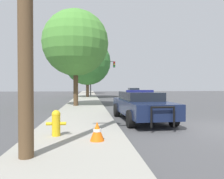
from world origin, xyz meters
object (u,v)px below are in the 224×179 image
police_car (141,105)px  tree_sidewalk_mid (87,62)px  fire_hydrant (56,122)px  tree_sidewalk_near (76,43)px  car_background_oncoming (134,92)px  traffic_cone (97,131)px  traffic_light (100,71)px  tree_sidewalk_far (88,74)px

police_car → tree_sidewalk_mid: (-2.64, 19.33, 4.09)m
fire_hydrant → tree_sidewalk_near: bearing=90.1°
car_background_oncoming → traffic_cone: (-6.69, -27.39, -0.31)m
police_car → fire_hydrant: bearing=41.6°
traffic_light → tree_sidewalk_far: tree_sidewalk_far is taller
car_background_oncoming → tree_sidewalk_far: 14.80m
traffic_light → traffic_cone: bearing=-93.1°
tree_sidewalk_mid → tree_sidewalk_far: 16.55m
tree_sidewalk_near → traffic_light: bearing=80.7°
police_car → car_background_oncoming: police_car is taller
fire_hydrant → traffic_light: size_ratio=0.15×
tree_sidewalk_far → tree_sidewalk_near: 29.25m
tree_sidewalk_mid → tree_sidewalk_near: size_ratio=1.08×
car_background_oncoming → traffic_cone: size_ratio=8.07×
police_car → tree_sidewalk_far: tree_sidewalk_far is taller
fire_hydrant → tree_sidewalk_near: tree_sidewalk_near is taller
traffic_light → tree_sidewalk_far: 12.92m
tree_sidewalk_far → tree_sidewalk_near: tree_sidewalk_near is taller
traffic_cone → police_car: bearing=61.3°
tree_sidewalk_mid → tree_sidewalk_near: tree_sidewalk_mid is taller
police_car → tree_sidewalk_mid: size_ratio=0.67×
police_car → car_background_oncoming: size_ratio=1.24×
police_car → fire_hydrant: 4.77m
traffic_light → tree_sidewalk_far: (-1.95, 12.78, 0.17)m
traffic_light → traffic_cone: 27.38m
police_car → traffic_cone: police_car is taller
fire_hydrant → tree_sidewalk_mid: size_ratio=0.10×
car_background_oncoming → tree_sidewalk_near: (-7.91, -16.72, 4.15)m
tree_sidewalk_mid → fire_hydrant: bearing=-92.0°
tree_sidewalk_far → traffic_light: bearing=-81.3°
fire_hydrant → tree_sidewalk_far: 39.36m
car_background_oncoming → tree_sidewalk_near: tree_sidewalk_near is taller
tree_sidewalk_far → fire_hydrant: bearing=-91.1°
fire_hydrant → tree_sidewalk_far: (0.74, 39.20, 3.53)m
police_car → traffic_light: traffic_light is taller
traffic_light → tree_sidewalk_mid: bearing=-117.0°
police_car → traffic_cone: (-2.21, -4.02, -0.35)m
tree_sidewalk_near → traffic_cone: (1.22, -10.67, -4.47)m
fire_hydrant → car_background_oncoming: 27.83m
fire_hydrant → car_background_oncoming: car_background_oncoming is taller
tree_sidewalk_near → traffic_cone: size_ratio=13.72×
police_car → tree_sidewalk_near: bearing=-65.4°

